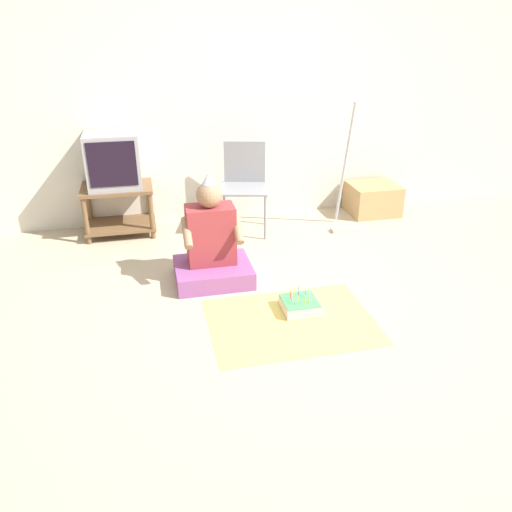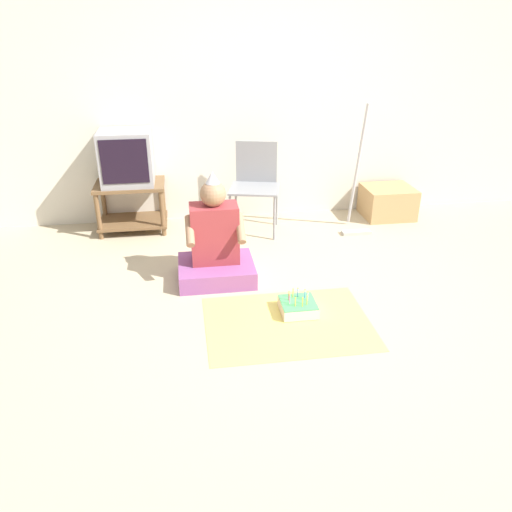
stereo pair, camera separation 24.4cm
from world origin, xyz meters
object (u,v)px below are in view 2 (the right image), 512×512
object	(u,v)px
dust_mop	(357,196)
birthday_cake	(298,307)
tv	(127,157)
cardboard_box_stack	(387,202)
person_seated	(215,246)
folding_chair	(255,180)

from	to	relation	value
dust_mop	birthday_cake	bearing A→B (deg)	-122.40
tv	cardboard_box_stack	bearing A→B (deg)	-0.60
person_seated	birthday_cake	size ratio (longest dim) A/B	3.48
tv	dust_mop	size ratio (longest dim) A/B	0.40
cardboard_box_stack	person_seated	xyz separation A→B (m)	(-1.88, -1.11, 0.11)
folding_chair	person_seated	xyz separation A→B (m)	(-0.47, -0.99, -0.22)
birthday_cake	folding_chair	bearing A→B (deg)	92.28
folding_chair	cardboard_box_stack	bearing A→B (deg)	4.88
birthday_cake	cardboard_box_stack	bearing A→B (deg)	52.09
dust_mop	birthday_cake	xyz separation A→B (m)	(-0.88, -1.39, -0.31)
cardboard_box_stack	birthday_cake	world-z (taller)	cardboard_box_stack
dust_mop	birthday_cake	world-z (taller)	dust_mop
cardboard_box_stack	dust_mop	distance (m)	0.62
tv	cardboard_box_stack	world-z (taller)	tv
tv	dust_mop	xyz separation A→B (m)	(2.13, -0.37, -0.36)
dust_mop	birthday_cake	size ratio (longest dim) A/B	4.94
cardboard_box_stack	person_seated	size ratio (longest dim) A/B	0.58
folding_chair	cardboard_box_stack	xyz separation A→B (m)	(1.41, 0.12, -0.33)
dust_mop	birthday_cake	distance (m)	1.67
tv	dust_mop	bearing A→B (deg)	-9.91
folding_chair	dust_mop	world-z (taller)	dust_mop
folding_chair	cardboard_box_stack	size ratio (longest dim) A/B	1.68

